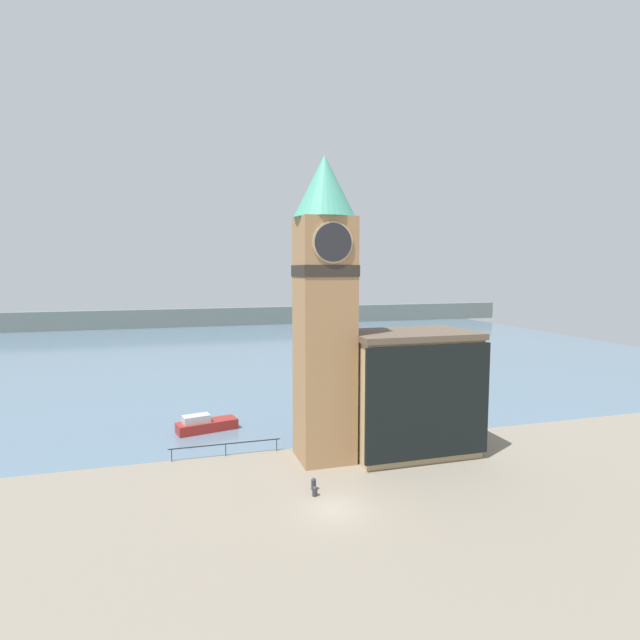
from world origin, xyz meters
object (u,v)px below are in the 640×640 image
Objects in this scene: boat_near at (205,424)px; mooring_bollard_far at (315,491)px; pier_building at (411,392)px; clock_tower at (324,302)px; mooring_bollard_near at (314,483)px.

mooring_bollard_far is (6.43, -16.44, -0.27)m from boat_near.
mooring_bollard_far is (-10.11, -5.86, -4.86)m from pier_building.
pier_building is 15.19× the size of mooring_bollard_far.
clock_tower reaches higher than boat_near.
clock_tower is 13.91m from mooring_bollard_near.
boat_near is 8.54× the size of mooring_bollard_far.
mooring_bollard_near is at bearing -153.63° from pier_building.
mooring_bollard_near is (-9.94, -4.93, -4.76)m from pier_building.
boat_near is 16.85m from mooring_bollard_near.
boat_near is 17.65m from mooring_bollard_far.
clock_tower is at bearing -61.02° from boat_near.
clock_tower is 28.03× the size of mooring_bollard_near.
mooring_bollard_far is (-0.18, -0.94, -0.10)m from mooring_bollard_near.
pier_building reaches higher than mooring_bollard_near.
boat_near is at bearing 147.42° from pier_building.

